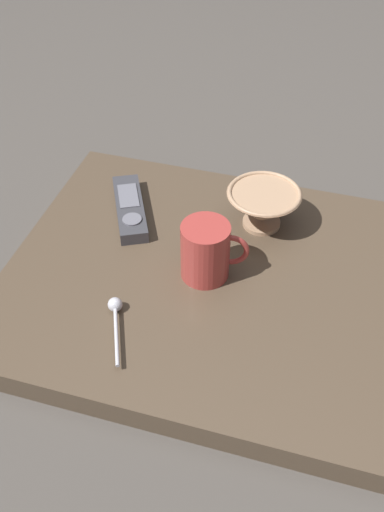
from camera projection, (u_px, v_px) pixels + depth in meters
ground_plane at (204, 291)px, 1.05m from camera, size 6.00×6.00×0.00m
table at (205, 282)px, 1.04m from camera, size 0.57×0.66×0.04m
cereal_bowl at (263, 206)px, 1.09m from camera, size 0.13×0.13×0.07m
coffee_mug at (204, 249)px, 0.99m from camera, size 0.08×0.12×0.10m
teaspoon at (115, 312)px, 0.95m from camera, size 0.12×0.06×0.02m
tv_remote_near at (130, 208)px, 1.13m from camera, size 0.18×0.12×0.03m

